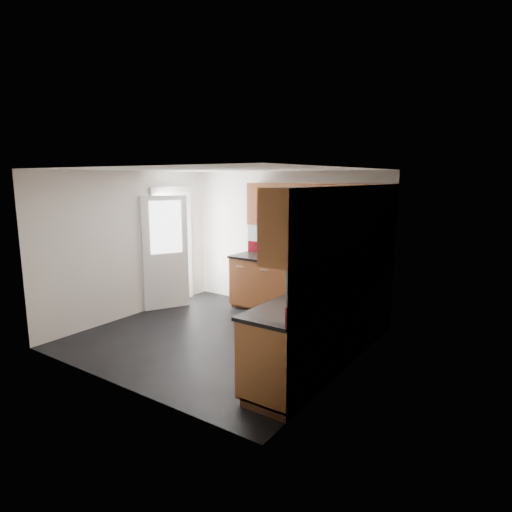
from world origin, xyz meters
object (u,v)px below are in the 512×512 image
Objects in this scene: gas_hob at (299,260)px; food_processor at (354,267)px; utensil_pot at (309,254)px; toaster at (339,259)px.

food_processor is (1.18, -0.59, 0.13)m from gas_hob.
food_processor is (1.09, -0.77, 0.04)m from utensil_pot.
utensil_pot is 1.48× the size of food_processor.
toaster is at bearing -4.54° from utensil_pot.
utensil_pot is at bearing 144.78° from food_processor.
utensil_pot reaches higher than food_processor.
food_processor is (0.55, -0.73, 0.05)m from toaster.
toaster reaches higher than gas_hob.
toaster is (0.54, -0.04, -0.01)m from utensil_pot.
utensil_pot is 1.34m from food_processor.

